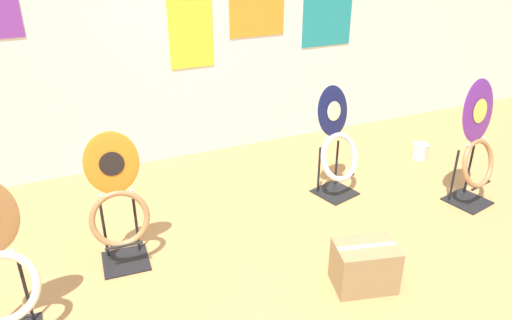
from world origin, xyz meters
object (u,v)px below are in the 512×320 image
paint_can (420,150)px  storage_box (365,266)px  toilet_seat_display_navy_moon (337,149)px  toilet_seat_display_orange_sun (118,203)px  toilet_seat_display_purple_note (477,144)px

paint_can → storage_box: size_ratio=0.36×
toilet_seat_display_navy_moon → paint_can: bearing=12.4°
toilet_seat_display_navy_moon → toilet_seat_display_orange_sun: toilet_seat_display_orange_sun is taller
toilet_seat_display_orange_sun → storage_box: 1.49m
toilet_seat_display_purple_note → paint_can: toilet_seat_display_purple_note is taller
toilet_seat_display_navy_moon → storage_box: toilet_seat_display_navy_moon is taller
toilet_seat_display_navy_moon → storage_box: bearing=-112.5°
toilet_seat_display_navy_moon → toilet_seat_display_orange_sun: bearing=-172.2°
toilet_seat_display_purple_note → toilet_seat_display_orange_sun: (-2.51, 0.28, -0.04)m
toilet_seat_display_navy_moon → toilet_seat_display_purple_note: bearing=-30.5°
paint_can → toilet_seat_display_purple_note: bearing=-102.9°
toilet_seat_display_purple_note → storage_box: 1.40m
toilet_seat_display_navy_moon → paint_can: toilet_seat_display_navy_moon is taller
toilet_seat_display_orange_sun → storage_box: toilet_seat_display_orange_sun is taller
toilet_seat_display_orange_sun → paint_can: (2.67, 0.45, -0.35)m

